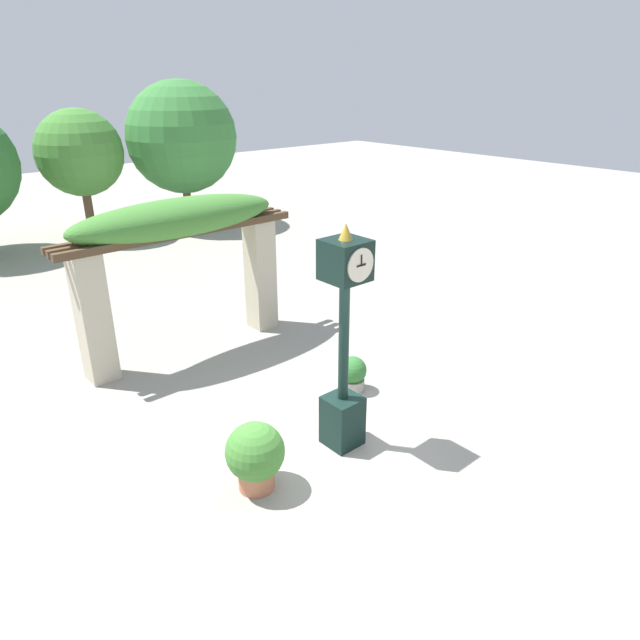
# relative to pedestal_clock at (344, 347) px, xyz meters

# --- Properties ---
(ground_plane) EXTENTS (60.00, 60.00, 0.00)m
(ground_plane) POSITION_rel_pedestal_clock_xyz_m (-0.14, -0.05, -1.59)
(ground_plane) COLOR gray
(pedestal_clock) EXTENTS (0.54, 0.59, 3.34)m
(pedestal_clock) POSITION_rel_pedestal_clock_xyz_m (0.00, 0.00, 0.00)
(pedestal_clock) COLOR black
(pedestal_clock) RESTS_ON ground
(pergola) EXTENTS (4.64, 1.09, 3.01)m
(pergola) POSITION_rel_pedestal_clock_xyz_m (-0.14, 4.29, 0.67)
(pergola) COLOR #BCB299
(pergola) RESTS_ON ground
(potted_plant_near_left) EXTENTS (0.78, 0.78, 0.96)m
(potted_plant_near_left) POSITION_rel_pedestal_clock_xyz_m (-1.54, 0.02, -1.07)
(potted_plant_near_left) COLOR #B26B4C
(potted_plant_near_left) RESTS_ON ground
(potted_plant_near_right) EXTENTS (0.48, 0.48, 0.63)m
(potted_plant_near_right) POSITION_rel_pedestal_clock_xyz_m (1.19, 1.01, -1.27)
(potted_plant_near_right) COLOR gray
(potted_plant_near_right) RESTS_ON ground
(tree_line) EXTENTS (13.80, 4.34, 4.95)m
(tree_line) POSITION_rel_pedestal_clock_xyz_m (0.75, 13.75, 1.23)
(tree_line) COLOR brown
(tree_line) RESTS_ON ground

